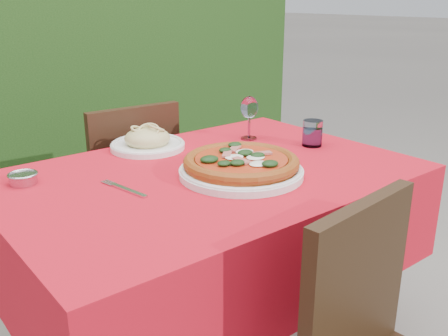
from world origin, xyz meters
TOP-DOWN VIEW (x-y plane):
  - hedge at (0.00, 1.55)m, footprint 3.20×0.55m
  - dining_table at (0.00, 0.00)m, footprint 1.26×0.86m
  - chair_far at (0.05, 0.63)m, footprint 0.41×0.41m
  - pizza_plate at (0.05, -0.09)m, footprint 0.44×0.44m
  - pasta_plate at (-0.02, 0.33)m, footprint 0.26×0.26m
  - water_glass at (0.46, -0.01)m, footprint 0.07×0.07m
  - wine_glass at (0.34, 0.20)m, footprint 0.07×0.07m
  - fork at (-0.28, 0.01)m, footprint 0.06×0.20m
  - steel_ramekin at (-0.48, 0.25)m, footprint 0.08×0.08m

SIDE VIEW (x-z plane):
  - chair_far at x=0.05m, z-range 0.06..0.92m
  - dining_table at x=0.00m, z-range 0.22..0.97m
  - fork at x=-0.28m, z-range 0.75..0.75m
  - steel_ramekin at x=-0.48m, z-range 0.75..0.78m
  - pasta_plate at x=-0.02m, z-range 0.74..0.81m
  - pizza_plate at x=0.05m, z-range 0.75..0.82m
  - water_glass at x=0.46m, z-range 0.74..0.84m
  - wine_glass at x=0.34m, z-range 0.78..0.94m
  - hedge at x=0.00m, z-range 0.03..1.81m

